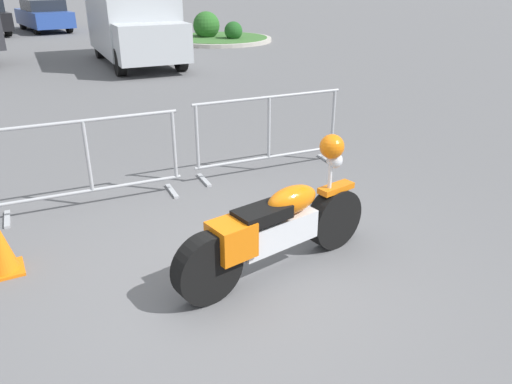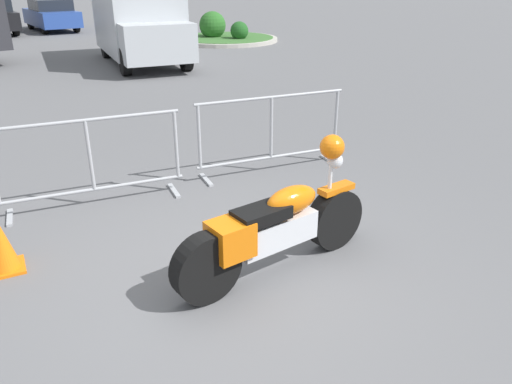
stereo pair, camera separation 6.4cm
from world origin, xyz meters
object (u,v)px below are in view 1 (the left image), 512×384
object	(u,v)px
motorcycle	(277,227)
crowd_barrier_far	(269,133)
crowd_barrier_near	(88,163)
parked_car_blue	(44,15)
delivery_van	(133,20)

from	to	relation	value
motorcycle	crowd_barrier_far	size ratio (longest dim) A/B	0.99
motorcycle	crowd_barrier_far	bearing A→B (deg)	52.45
crowd_barrier_near	parked_car_blue	xyz separation A→B (m)	(2.11, 20.42, 0.15)
motorcycle	parked_car_blue	world-z (taller)	parked_car_blue
motorcycle	crowd_barrier_near	world-z (taller)	motorcycle
crowd_barrier_far	parked_car_blue	xyz separation A→B (m)	(-0.31, 20.42, 0.15)
delivery_van	parked_car_blue	bearing A→B (deg)	-170.10
crowd_barrier_near	delivery_van	xyz separation A→B (m)	(3.32, 9.71, 0.69)
motorcycle	parked_car_blue	size ratio (longest dim) A/B	0.50
crowd_barrier_near	crowd_barrier_far	xyz separation A→B (m)	(2.42, 0.00, 0.00)
delivery_van	parked_car_blue	world-z (taller)	delivery_van
crowd_barrier_near	parked_car_blue	world-z (taller)	parked_car_blue
motorcycle	delivery_van	distance (m)	12.18
motorcycle	crowd_barrier_near	size ratio (longest dim) A/B	0.99
motorcycle	delivery_van	world-z (taller)	delivery_van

